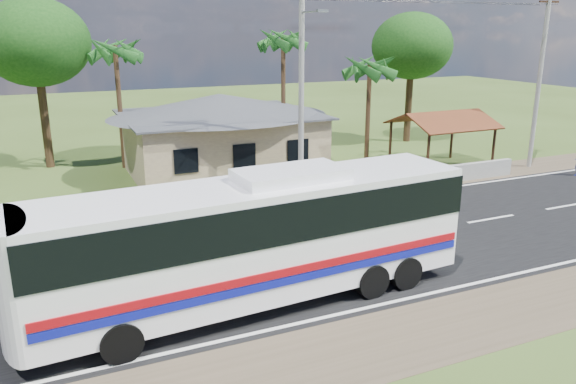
# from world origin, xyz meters

# --- Properties ---
(ground) EXTENTS (120.00, 120.00, 0.00)m
(ground) POSITION_xyz_m (0.00, 0.00, 0.00)
(ground) COLOR #354B1A
(ground) RESTS_ON ground
(road) EXTENTS (120.00, 16.00, 0.03)m
(road) POSITION_xyz_m (0.00, 0.00, 0.01)
(road) COLOR black
(road) RESTS_ON ground
(house) EXTENTS (12.40, 10.00, 5.00)m
(house) POSITION_xyz_m (1.00, 13.00, 2.64)
(house) COLOR tan
(house) RESTS_ON ground
(waiting_shed) EXTENTS (5.20, 4.48, 3.35)m
(waiting_shed) POSITION_xyz_m (13.00, 8.50, 2.73)
(waiting_shed) COLOR #321D12
(waiting_shed) RESTS_ON ground
(concrete_barrier) EXTENTS (7.00, 0.30, 0.90)m
(concrete_barrier) POSITION_xyz_m (12.00, 5.60, 0.45)
(concrete_barrier) COLOR #9E9E99
(concrete_barrier) RESTS_ON ground
(utility_poles) EXTENTS (32.80, 2.22, 11.00)m
(utility_poles) POSITION_xyz_m (2.67, 6.49, 5.77)
(utility_poles) COLOR #9E9E99
(utility_poles) RESTS_ON ground
(palm_near) EXTENTS (2.80, 2.80, 6.70)m
(palm_near) POSITION_xyz_m (9.50, 11.00, 5.71)
(palm_near) COLOR #47301E
(palm_near) RESTS_ON ground
(palm_mid) EXTENTS (2.80, 2.80, 8.20)m
(palm_mid) POSITION_xyz_m (6.00, 15.50, 7.16)
(palm_mid) COLOR #47301E
(palm_mid) RESTS_ON ground
(palm_far) EXTENTS (2.80, 2.80, 7.70)m
(palm_far) POSITION_xyz_m (-4.00, 16.00, 6.68)
(palm_far) COLOR #47301E
(palm_far) RESTS_ON ground
(tree_behind_house) EXTENTS (6.00, 6.00, 9.61)m
(tree_behind_house) POSITION_xyz_m (-8.00, 18.00, 7.12)
(tree_behind_house) COLOR #47301E
(tree_behind_house) RESTS_ON ground
(tree_behind_shed) EXTENTS (5.60, 5.60, 9.02)m
(tree_behind_shed) POSITION_xyz_m (16.00, 16.00, 6.68)
(tree_behind_shed) COLOR #47301E
(tree_behind_shed) RESTS_ON ground
(coach_bus) EXTENTS (13.06, 3.55, 4.01)m
(coach_bus) POSITION_xyz_m (-2.87, -3.08, 2.29)
(coach_bus) COLOR white
(coach_bus) RESTS_ON ground
(motorcycle) EXTENTS (1.90, 1.20, 0.94)m
(motorcycle) POSITION_xyz_m (10.41, 6.83, 0.47)
(motorcycle) COLOR black
(motorcycle) RESTS_ON ground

